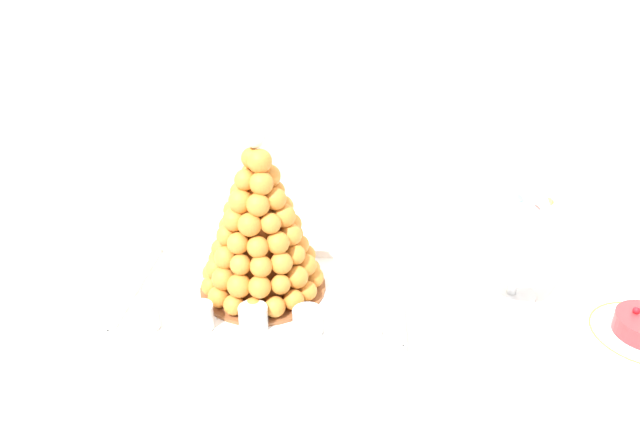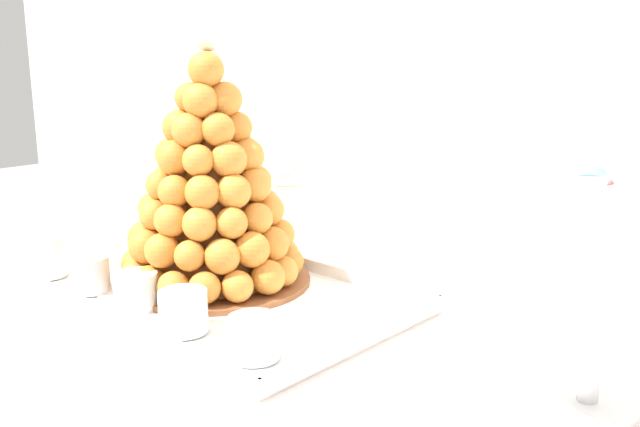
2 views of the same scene
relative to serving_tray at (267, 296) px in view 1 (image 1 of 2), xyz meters
name	(u,v)px [view 1 (image 1 of 2)]	position (x,y,z in m)	size (l,w,h in m)	color
backdrop_wall	(360,7)	(0.17, 0.89, 0.45)	(4.80, 0.10, 2.50)	silver
buffet_table	(346,334)	(0.17, 0.03, -0.11)	(1.72, 0.79, 0.79)	brown
serving_tray	(267,296)	(0.00, 0.00, 0.00)	(0.57, 0.33, 0.02)	white
croquembouche	(260,231)	(-0.01, 0.02, 0.14)	(0.27, 0.27, 0.36)	brown
dessert_cup_left	(145,316)	(-0.22, -0.12, 0.03)	(0.05, 0.05, 0.06)	silver
dessert_cup_mid_left	(200,317)	(-0.11, -0.11, 0.03)	(0.05, 0.05, 0.05)	silver
dessert_cup_centre	(253,318)	(-0.01, -0.11, 0.02)	(0.06, 0.06, 0.05)	silver
dessert_cup_mid_right	(308,322)	(0.10, -0.11, 0.03)	(0.06, 0.06, 0.05)	silver
dessert_cup_right	(368,323)	(0.21, -0.11, 0.02)	(0.06, 0.06, 0.05)	silver
macaron_goblet	(522,237)	(0.52, 0.05, 0.14)	(0.14, 0.14, 0.24)	white
wine_glass	(234,188)	(-0.12, 0.28, 0.12)	(0.08, 0.08, 0.17)	silver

